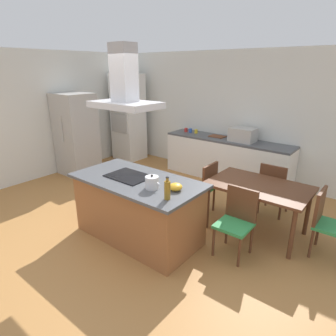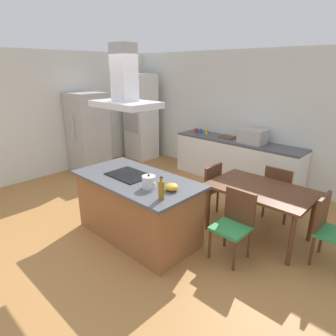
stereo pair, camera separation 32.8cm
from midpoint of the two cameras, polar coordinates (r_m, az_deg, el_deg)
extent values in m
plane|color=#AD753D|center=(5.38, 3.71, -6.57)|extent=(16.00, 16.00, 0.00)
cube|color=silver|center=(6.44, 13.10, 9.94)|extent=(7.20, 0.10, 2.70)
cube|color=silver|center=(7.18, -22.12, 9.96)|extent=(0.10, 8.80, 2.70)
cube|color=#995B33|center=(4.17, -8.23, -8.23)|extent=(1.75, 0.86, 0.86)
cube|color=#4C4F54|center=(3.98, -8.54, -2.48)|extent=(1.85, 0.96, 0.04)
cube|color=black|center=(4.08, -10.07, -1.62)|extent=(0.60, 0.44, 0.01)
cylinder|color=silver|center=(3.62, -5.78, -2.92)|extent=(0.17, 0.17, 0.16)
sphere|color=black|center=(3.59, -5.83, -1.56)|extent=(0.03, 0.03, 0.03)
cone|color=silver|center=(3.55, -4.56, -3.21)|extent=(0.06, 0.03, 0.04)
cylinder|color=olive|center=(3.31, -2.98, -4.49)|extent=(0.07, 0.07, 0.22)
cylinder|color=olive|center=(3.26, -3.02, -2.36)|extent=(0.03, 0.03, 0.04)
cylinder|color=black|center=(3.25, -3.03, -1.90)|extent=(0.04, 0.04, 0.01)
ellipsoid|color=gold|center=(3.56, -1.12, -3.80)|extent=(0.17, 0.17, 0.09)
cube|color=white|center=(6.38, 10.00, 1.56)|extent=(2.78, 0.62, 0.86)
cube|color=#4C4F54|center=(6.26, 10.24, 5.48)|extent=(2.78, 0.62, 0.04)
cube|color=#B2AFAA|center=(6.08, 13.11, 6.42)|extent=(0.50, 0.38, 0.28)
cylinder|color=red|center=(6.86, 2.21, 7.54)|extent=(0.08, 0.08, 0.09)
cylinder|color=#2D56B2|center=(6.81, 3.07, 7.43)|extent=(0.08, 0.08, 0.09)
cylinder|color=gold|center=(6.72, 4.18, 7.24)|extent=(0.08, 0.08, 0.09)
cube|color=brown|center=(6.43, 8.29, 6.21)|extent=(0.34, 0.24, 0.02)
cube|color=white|center=(7.73, -9.08, 9.82)|extent=(0.70, 0.64, 2.20)
cube|color=#B2AFAA|center=(7.47, -11.14, 12.09)|extent=(0.56, 0.02, 0.36)
cube|color=#B2AFAA|center=(7.53, -10.92, 8.69)|extent=(0.56, 0.02, 0.48)
cube|color=#B2AFAA|center=(6.90, -19.06, 6.26)|extent=(0.80, 0.70, 1.82)
cylinder|color=beige|center=(6.64, -21.67, 7.15)|extent=(0.02, 0.02, 0.55)
cube|color=#59331E|center=(4.29, 15.53, -3.51)|extent=(1.40, 0.90, 0.04)
cylinder|color=#59331E|center=(4.41, 5.68, -7.62)|extent=(0.06, 0.06, 0.71)
cylinder|color=#59331E|center=(3.97, 21.18, -12.23)|extent=(0.06, 0.06, 0.71)
cylinder|color=#59331E|center=(4.99, 10.36, -4.52)|extent=(0.06, 0.06, 0.71)
cylinder|color=#59331E|center=(4.60, 24.12, -8.10)|extent=(0.06, 0.06, 0.71)
cube|color=#33934C|center=(5.06, 18.67, -3.99)|extent=(0.42, 0.42, 0.04)
cube|color=#59331E|center=(4.80, 18.17, -2.08)|extent=(0.42, 0.04, 0.44)
cylinder|color=#59331E|center=(5.36, 17.31, -5.15)|extent=(0.04, 0.04, 0.41)
cylinder|color=#59331E|center=(5.26, 20.94, -6.06)|extent=(0.04, 0.04, 0.41)
cylinder|color=#59331E|center=(5.05, 15.76, -6.52)|extent=(0.04, 0.04, 0.41)
cylinder|color=#59331E|center=(4.94, 19.60, -7.53)|extent=(0.04, 0.04, 0.41)
cube|color=#33934C|center=(4.19, 27.92, -10.35)|extent=(0.42, 0.42, 0.04)
cube|color=#59331E|center=(4.11, 25.87, -6.80)|extent=(0.04, 0.42, 0.44)
cylinder|color=#59331E|center=(4.47, 25.68, -11.36)|extent=(0.04, 0.04, 0.41)
cylinder|color=#59331E|center=(4.17, 24.44, -13.52)|extent=(0.04, 0.04, 0.41)
cube|color=#33934C|center=(3.81, 10.48, -11.19)|extent=(0.42, 0.42, 0.04)
cube|color=#59331E|center=(3.85, 12.06, -6.93)|extent=(0.42, 0.04, 0.44)
cylinder|color=#59331E|center=(3.73, 11.40, -16.13)|extent=(0.04, 0.04, 0.41)
cylinder|color=#59331E|center=(3.87, 6.54, -14.39)|extent=(0.04, 0.04, 0.41)
cylinder|color=#59331E|center=(4.00, 13.87, -13.62)|extent=(0.04, 0.04, 0.41)
cylinder|color=#59331E|center=(4.13, 9.27, -12.13)|extent=(0.04, 0.04, 0.41)
cube|color=#33934C|center=(4.84, 4.35, -4.02)|extent=(0.42, 0.42, 0.04)
cube|color=#59331E|center=(4.66, 6.35, -1.87)|extent=(0.04, 0.42, 0.44)
cylinder|color=#59331E|center=(4.90, 1.33, -6.58)|extent=(0.04, 0.04, 0.41)
cylinder|color=#59331E|center=(5.16, 3.77, -5.20)|extent=(0.04, 0.04, 0.41)
cylinder|color=#59331E|center=(4.71, 4.85, -7.75)|extent=(0.04, 0.04, 0.41)
cylinder|color=#59331E|center=(4.99, 7.18, -6.25)|extent=(0.04, 0.04, 0.41)
cube|color=#ADADB2|center=(3.85, -10.93, 12.20)|extent=(0.90, 0.55, 0.08)
cube|color=#ADADB2|center=(3.82, -11.32, 18.01)|extent=(0.28, 0.24, 0.70)
camera|label=1|loc=(0.16, -92.31, -0.81)|focal=30.77mm
camera|label=2|loc=(0.16, 87.69, 0.81)|focal=30.77mm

